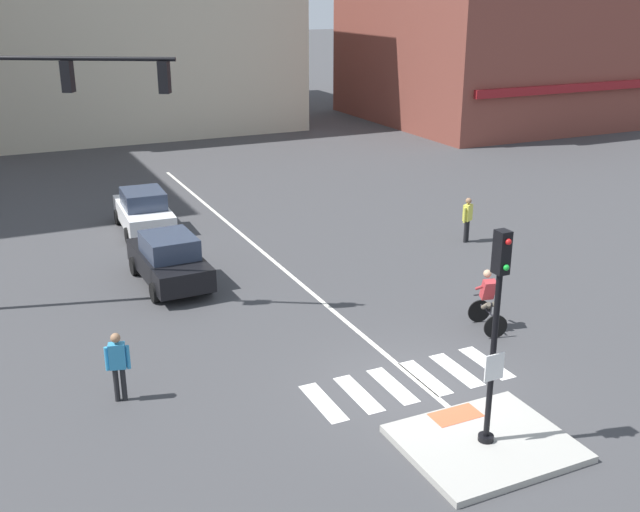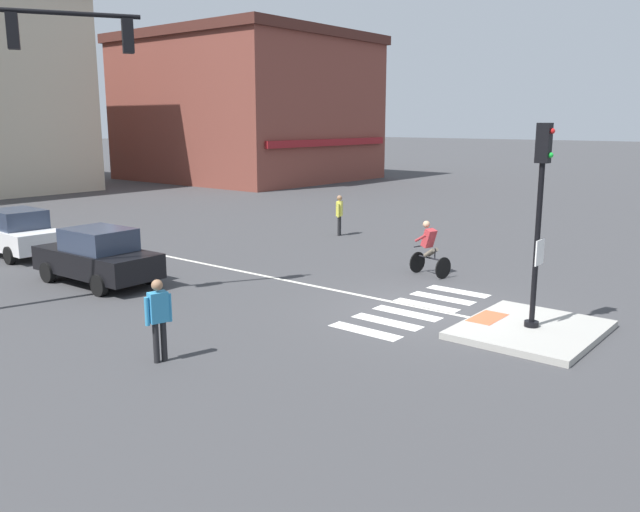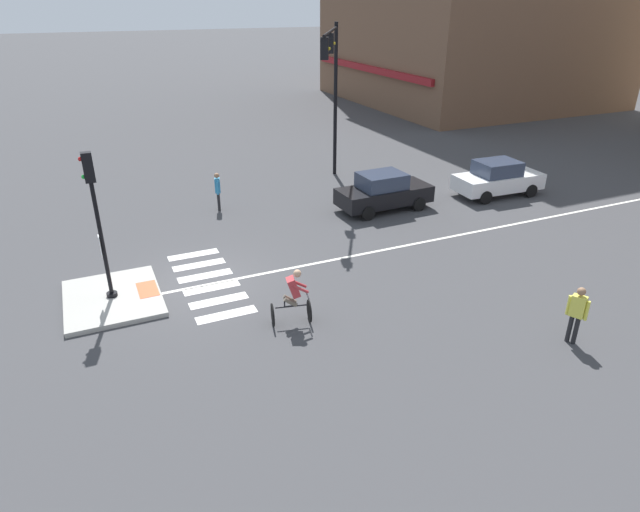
% 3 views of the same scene
% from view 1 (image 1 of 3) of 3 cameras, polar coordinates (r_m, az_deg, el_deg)
% --- Properties ---
extents(ground_plane, '(300.00, 300.00, 0.00)m').
position_cam_1_polar(ground_plane, '(17.99, 7.26, -9.85)').
color(ground_plane, '#3D3D3F').
extents(traffic_island, '(3.35, 2.80, 0.15)m').
position_cam_1_polar(traffic_island, '(16.11, 12.42, -13.71)').
color(traffic_island, '#A3A099').
rests_on(traffic_island, ground).
extents(tactile_pad_front, '(1.10, 0.60, 0.01)m').
position_cam_1_polar(tactile_pad_front, '(16.77, 10.25, -11.78)').
color(tactile_pad_front, '#DB5B38').
rests_on(tactile_pad_front, traffic_island).
extents(signal_pole, '(0.44, 0.38, 4.47)m').
position_cam_1_polar(signal_pole, '(14.79, 13.22, -4.69)').
color(signal_pole, black).
rests_on(signal_pole, traffic_island).
extents(crosswalk_stripe_a, '(0.44, 1.80, 0.01)m').
position_cam_1_polar(crosswalk_stripe_a, '(17.25, 0.24, -11.04)').
color(crosswalk_stripe_a, silver).
rests_on(crosswalk_stripe_a, ground).
extents(crosswalk_stripe_b, '(0.44, 1.80, 0.01)m').
position_cam_1_polar(crosswalk_stripe_b, '(17.60, 2.94, -10.39)').
color(crosswalk_stripe_b, silver).
rests_on(crosswalk_stripe_b, ground).
extents(crosswalk_stripe_c, '(0.44, 1.80, 0.01)m').
position_cam_1_polar(crosswalk_stripe_c, '(17.99, 5.52, -9.75)').
color(crosswalk_stripe_c, silver).
rests_on(crosswalk_stripe_c, ground).
extents(crosswalk_stripe_d, '(0.44, 1.80, 0.01)m').
position_cam_1_polar(crosswalk_stripe_d, '(18.42, 7.97, -9.12)').
color(crosswalk_stripe_d, silver).
rests_on(crosswalk_stripe_d, ground).
extents(crosswalk_stripe_e, '(0.44, 1.80, 0.01)m').
position_cam_1_polar(crosswalk_stripe_e, '(18.88, 10.30, -8.50)').
color(crosswalk_stripe_e, silver).
rests_on(crosswalk_stripe_e, ground).
extents(crosswalk_stripe_f, '(0.44, 1.80, 0.01)m').
position_cam_1_polar(crosswalk_stripe_f, '(19.37, 12.50, -7.90)').
color(crosswalk_stripe_f, silver).
rests_on(crosswalk_stripe_f, ground).
extents(lane_centre_line, '(0.14, 28.00, 0.01)m').
position_cam_1_polar(lane_centre_line, '(26.25, -3.98, -0.01)').
color(lane_centre_line, silver).
rests_on(lane_centre_line, ground).
extents(traffic_light_mast, '(5.62, 3.29, 7.37)m').
position_cam_1_polar(traffic_light_mast, '(21.74, -22.00, 8.52)').
color(traffic_light_mast, black).
rests_on(traffic_light_mast, ground).
extents(building_corner_left, '(19.92, 21.44, 13.35)m').
position_cam_1_polar(building_corner_left, '(56.44, -14.89, 16.86)').
color(building_corner_left, beige).
rests_on(building_corner_left, ground).
extents(building_corner_right, '(15.62, 17.32, 11.35)m').
position_cam_1_polar(building_corner_right, '(55.33, 12.41, 15.96)').
color(building_corner_right, brown).
rests_on(building_corner_right, ground).
extents(car_black_westbound_far, '(1.93, 4.15, 1.64)m').
position_cam_1_polar(car_black_westbound_far, '(23.96, -11.36, -0.27)').
color(car_black_westbound_far, black).
rests_on(car_black_westbound_far, ground).
extents(car_white_westbound_distant, '(1.98, 4.17, 1.64)m').
position_cam_1_polar(car_white_westbound_distant, '(29.47, -13.22, 3.35)').
color(car_white_westbound_distant, white).
rests_on(car_white_westbound_distant, ground).
extents(cyclist, '(0.88, 1.21, 1.68)m').
position_cam_1_polar(cyclist, '(20.85, 12.59, -3.24)').
color(cyclist, black).
rests_on(cyclist, ground).
extents(pedestrian_at_curb_left, '(0.54, 0.30, 1.67)m').
position_cam_1_polar(pedestrian_at_curb_left, '(17.46, -15.09, -7.73)').
color(pedestrian_at_curb_left, black).
rests_on(pedestrian_at_curb_left, ground).
extents(pedestrian_waiting_far_side, '(0.50, 0.36, 1.67)m').
position_cam_1_polar(pedestrian_waiting_far_side, '(27.93, 11.12, 2.98)').
color(pedestrian_waiting_far_side, black).
rests_on(pedestrian_waiting_far_side, ground).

